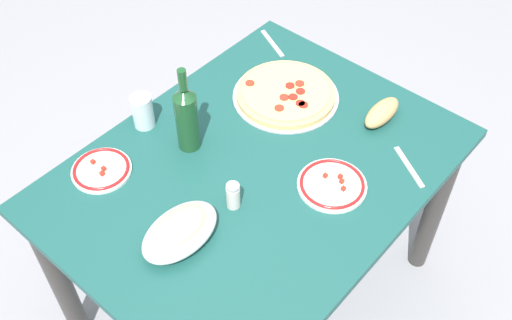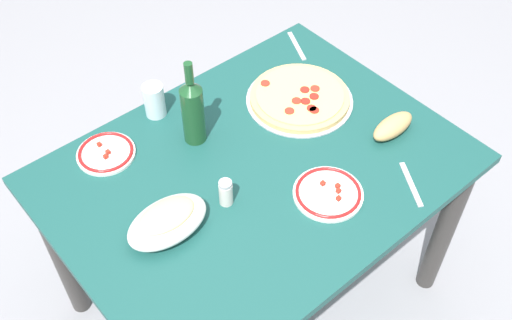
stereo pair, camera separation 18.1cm
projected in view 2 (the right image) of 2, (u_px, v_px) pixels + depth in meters
name	position (u px, v px, depth m)	size (l,w,h in m)	color
ground_plane	(256.00, 292.00, 2.39)	(8.00, 8.00, 0.00)	gray
dining_table	(256.00, 193.00, 1.93)	(1.21, 0.91, 0.74)	#194C47
pepperoni_pizza	(300.00, 98.00, 2.02)	(0.36, 0.36, 0.03)	#B7B7BC
baked_pasta_dish	(167.00, 220.00, 1.65)	(0.24, 0.15, 0.08)	white
wine_bottle	(193.00, 110.00, 1.83)	(0.07, 0.07, 0.30)	#194723
water_glass	(154.00, 100.00, 1.95)	(0.07, 0.07, 0.11)	silver
side_plate_near	(106.00, 153.00, 1.86)	(0.18, 0.18, 0.02)	white
side_plate_far	(328.00, 193.00, 1.76)	(0.21, 0.21, 0.02)	white
bread_loaf	(393.00, 126.00, 1.91)	(0.16, 0.07, 0.06)	tan
spice_shaker	(226.00, 192.00, 1.71)	(0.04, 0.04, 0.09)	silver
fork_left	(297.00, 46.00, 2.23)	(0.17, 0.02, 0.01)	#B7B7BC
fork_right	(411.00, 184.00, 1.79)	(0.17, 0.02, 0.01)	#B7B7BC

